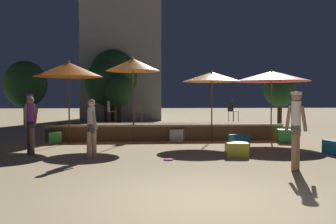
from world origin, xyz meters
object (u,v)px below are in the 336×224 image
at_px(person_0, 296,125).
at_px(frisbee_disc, 169,159).
at_px(patio_umbrella_3, 69,70).
at_px(person_1, 31,124).
at_px(bistro_chair_0, 139,110).
at_px(patio_umbrella_2, 272,76).
at_px(cube_seat_0, 178,135).
at_px(cube_seat_1, 239,141).
at_px(patio_umbrella_1, 133,65).
at_px(background_tree_0, 25,84).
at_px(person_2, 91,127).
at_px(person_3, 30,117).
at_px(cube_seat_2, 55,138).
at_px(background_tree_1, 280,90).
at_px(cube_seat_3, 286,136).
at_px(bistro_chair_2, 232,109).
at_px(patio_umbrella_0, 212,77).
at_px(background_tree_3, 113,76).
at_px(cube_seat_4, 237,149).
at_px(bistro_chair_1, 110,109).
at_px(background_tree_4, 106,83).
at_px(background_tree_2, 119,91).

bearing_deg(person_0, frisbee_disc, 100.53).
relative_size(patio_umbrella_3, person_1, 1.80).
bearing_deg(bistro_chair_0, patio_umbrella_2, 160.97).
distance_m(patio_umbrella_2, person_1, 9.12).
xyz_separation_m(cube_seat_0, cube_seat_1, (1.94, -1.82, -0.03)).
bearing_deg(patio_umbrella_1, person_0, -58.52).
xyz_separation_m(frisbee_disc, background_tree_0, (-7.72, 13.54, 2.51)).
relative_size(person_2, person_3, 0.90).
bearing_deg(cube_seat_2, background_tree_1, 36.44).
xyz_separation_m(cube_seat_0, person_2, (-2.77, -4.04, 0.63)).
relative_size(cube_seat_1, cube_seat_3, 0.82).
distance_m(person_1, bistro_chair_2, 8.79).
distance_m(patio_umbrella_0, cube_seat_3, 3.57).
height_order(patio_umbrella_2, cube_seat_1, patio_umbrella_2).
bearing_deg(bistro_chair_2, background_tree_3, 1.48).
bearing_deg(background_tree_1, cube_seat_4, -115.88).
distance_m(cube_seat_0, person_0, 6.51).
bearing_deg(frisbee_disc, bistro_chair_1, 108.08).
bearing_deg(person_2, bistro_chair_0, 37.99).
bearing_deg(person_2, cube_seat_1, -12.63).
height_order(cube_seat_4, bistro_chair_1, bistro_chair_1).
distance_m(cube_seat_0, background_tree_4, 13.07).
bearing_deg(cube_seat_4, person_3, 159.16).
xyz_separation_m(person_2, background_tree_3, (-0.63, 17.28, 2.42)).
bearing_deg(patio_umbrella_2, person_0, -104.94).
xyz_separation_m(bistro_chair_0, background_tree_0, (-6.91, 8.11, 1.34)).
bearing_deg(background_tree_0, cube_seat_1, -46.51).
xyz_separation_m(person_2, bistro_chair_1, (0.06, 5.79, 0.33)).
distance_m(person_2, background_tree_2, 15.20).
bearing_deg(background_tree_2, patio_umbrella_3, -95.98).
distance_m(patio_umbrella_3, cube_seat_0, 4.75).
bearing_deg(person_1, background_tree_2, 127.94).
bearing_deg(person_0, person_2, 108.45).
relative_size(cube_seat_1, bistro_chair_2, 0.68).
bearing_deg(background_tree_0, background_tree_1, -2.71).
xyz_separation_m(person_0, person_3, (-7.23, 4.69, -0.00)).
bearing_deg(person_1, person_0, 21.62).
distance_m(patio_umbrella_1, person_2, 4.71).
distance_m(person_3, background_tree_4, 13.84).
bearing_deg(patio_umbrella_2, person_1, -158.57).
xyz_separation_m(patio_umbrella_0, person_2, (-4.08, -3.91, -1.61)).
xyz_separation_m(cube_seat_1, background_tree_4, (-5.76, 14.06, 2.57)).
bearing_deg(background_tree_2, bistro_chair_2, -59.75).
height_order(patio_umbrella_1, background_tree_4, background_tree_4).
distance_m(patio_umbrella_3, bistro_chair_1, 2.94).
height_order(person_1, background_tree_4, background_tree_4).
bearing_deg(background_tree_0, cube_seat_3, -38.13).
relative_size(patio_umbrella_3, cube_seat_4, 4.49).
distance_m(cube_seat_3, background_tree_1, 9.78).
bearing_deg(patio_umbrella_3, person_1, -101.80).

